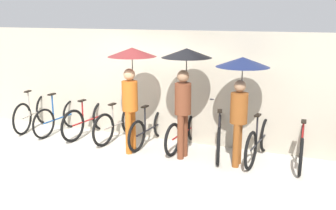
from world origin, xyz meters
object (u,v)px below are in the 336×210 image
(pedestrian_trailing, at_px, (241,82))
(parked_bicycle_8, at_px, (301,146))
(pedestrian_center, at_px, (185,74))
(parked_bicycle_4, at_px, (150,128))
(parked_bicycle_6, at_px, (219,137))
(parked_bicycle_5, at_px, (184,132))
(pedestrian_leading, at_px, (131,72))
(parked_bicycle_2, at_px, (89,120))
(parked_bicycle_3, at_px, (118,123))
(parked_bicycle_0, at_px, (34,113))
(parked_bicycle_1, at_px, (59,117))
(parked_bicycle_7, at_px, (259,141))

(pedestrian_trailing, bearing_deg, parked_bicycle_8, 20.85)
(pedestrian_center, height_order, pedestrian_trailing, pedestrian_center)
(parked_bicycle_4, xyz_separation_m, pedestrian_trailing, (2.04, -0.42, 1.24))
(parked_bicycle_4, distance_m, parked_bicycle_6, 1.58)
(parked_bicycle_4, distance_m, parked_bicycle_8, 3.16)
(parked_bicycle_6, xyz_separation_m, parked_bicycle_8, (1.58, 0.05, -0.02))
(parked_bicycle_5, height_order, pedestrian_trailing, pedestrian_trailing)
(parked_bicycle_6, relative_size, pedestrian_leading, 0.81)
(parked_bicycle_2, bearing_deg, parked_bicycle_8, -83.04)
(parked_bicycle_4, xyz_separation_m, parked_bicycle_8, (3.16, -0.03, 0.01))
(parked_bicycle_3, bearing_deg, parked_bicycle_2, 96.91)
(parked_bicycle_2, bearing_deg, pedestrian_trailing, -89.38)
(parked_bicycle_4, height_order, pedestrian_leading, pedestrian_leading)
(parked_bicycle_2, height_order, parked_bicycle_3, parked_bicycle_3)
(parked_bicycle_0, distance_m, parked_bicycle_8, 6.32)
(parked_bicycle_2, relative_size, pedestrian_leading, 0.83)
(parked_bicycle_3, distance_m, parked_bicycle_5, 1.58)
(pedestrian_leading, bearing_deg, parked_bicycle_4, 75.19)
(parked_bicycle_1, distance_m, parked_bicycle_7, 4.74)
(parked_bicycle_1, distance_m, parked_bicycle_3, 1.58)
(parked_bicycle_7, xyz_separation_m, pedestrian_leading, (-2.51, -0.47, 1.29))
(parked_bicycle_4, distance_m, pedestrian_center, 1.69)
(parked_bicycle_8, distance_m, pedestrian_leading, 3.59)
(parked_bicycle_0, xyz_separation_m, parked_bicycle_2, (1.58, 0.02, -0.01))
(parked_bicycle_0, distance_m, parked_bicycle_1, 0.79)
(parked_bicycle_2, height_order, parked_bicycle_5, parked_bicycle_5)
(parked_bicycle_4, height_order, pedestrian_trailing, pedestrian_trailing)
(parked_bicycle_0, relative_size, parked_bicycle_8, 1.02)
(pedestrian_center, bearing_deg, parked_bicycle_6, 35.70)
(parked_bicycle_0, distance_m, parked_bicycle_5, 3.95)
(parked_bicycle_0, height_order, parked_bicycle_5, parked_bicycle_0)
(parked_bicycle_0, bearing_deg, parked_bicycle_7, -100.18)
(parked_bicycle_8, bearing_deg, parked_bicycle_3, 88.16)
(parked_bicycle_7, bearing_deg, parked_bicycle_6, 97.63)
(parked_bicycle_0, height_order, parked_bicycle_6, parked_bicycle_0)
(parked_bicycle_4, relative_size, parked_bicycle_8, 1.02)
(parked_bicycle_0, xyz_separation_m, parked_bicycle_5, (3.95, 0.05, -0.04))
(parked_bicycle_2, xyz_separation_m, parked_bicycle_4, (1.58, -0.01, -0.03))
(parked_bicycle_0, relative_size, parked_bicycle_6, 1.00)
(parked_bicycle_5, relative_size, pedestrian_leading, 0.82)
(parked_bicycle_8, xyz_separation_m, pedestrian_trailing, (-1.12, -0.39, 1.23))
(parked_bicycle_5, bearing_deg, parked_bicycle_8, -85.74)
(parked_bicycle_3, bearing_deg, pedestrian_center, -96.06)
(parked_bicycle_7, xyz_separation_m, pedestrian_center, (-1.41, -0.35, 1.30))
(parked_bicycle_7, height_order, pedestrian_center, pedestrian_center)
(parked_bicycle_2, height_order, parked_bicycle_4, parked_bicycle_4)
(parked_bicycle_1, height_order, parked_bicycle_8, parked_bicycle_8)
(parked_bicycle_2, relative_size, parked_bicycle_4, 1.02)
(parked_bicycle_4, bearing_deg, parked_bicycle_7, -86.63)
(parked_bicycle_0, relative_size, parked_bicycle_3, 0.99)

